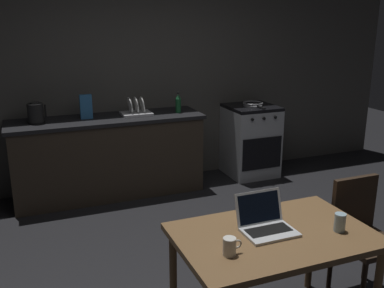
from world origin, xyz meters
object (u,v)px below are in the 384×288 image
(drinking_glass, at_px, (340,222))
(laptop, at_px, (266,224))
(coffee_mug, at_px, (230,246))
(dish_rack, at_px, (136,111))
(dining_table, at_px, (274,244))
(frying_pan, at_px, (253,104))
(electric_kettle, at_px, (36,113))
(cereal_box, at_px, (86,107))
(stove_oven, at_px, (250,140))
(bottle, at_px, (178,103))
(chair, at_px, (361,230))

(drinking_glass, bearing_deg, laptop, 157.63)
(coffee_mug, relative_size, dish_rack, 0.33)
(dining_table, bearing_deg, dish_rack, 92.90)
(dish_rack, bearing_deg, frying_pan, -1.08)
(electric_kettle, distance_m, cereal_box, 0.53)
(laptop, bearing_deg, stove_oven, 70.07)
(dining_table, xyz_separation_m, dish_rack, (-0.14, 2.73, 0.32))
(laptop, xyz_separation_m, cereal_box, (-0.66, 2.71, 0.29))
(frying_pan, bearing_deg, bottle, -178.79)
(electric_kettle, bearing_deg, laptop, -66.10)
(drinking_glass, bearing_deg, frying_pan, 70.90)
(stove_oven, bearing_deg, bottle, -177.30)
(electric_kettle, xyz_separation_m, frying_pan, (2.59, -0.03, -0.08))
(laptop, distance_m, drinking_glass, 0.45)
(frying_pan, bearing_deg, chair, -101.49)
(chair, xyz_separation_m, dish_rack, (-0.99, 2.57, 0.46))
(bottle, bearing_deg, drinking_glass, -89.30)
(stove_oven, xyz_separation_m, bottle, (-1.01, -0.05, 0.57))
(bottle, relative_size, coffee_mug, 2.14)
(dish_rack, bearing_deg, dining_table, -87.10)
(frying_pan, bearing_deg, coffee_mug, -121.50)
(laptop, bearing_deg, chair, 14.74)
(dining_table, xyz_separation_m, cereal_box, (-0.70, 2.75, 0.40))
(electric_kettle, relative_size, drinking_glass, 1.94)
(dining_table, bearing_deg, bottle, 82.50)
(bottle, height_order, frying_pan, bottle)
(frying_pan, bearing_deg, stove_oven, 105.64)
(electric_kettle, relative_size, dish_rack, 0.66)
(drinking_glass, height_order, cereal_box, cereal_box)
(electric_kettle, distance_m, bottle, 1.58)
(laptop, relative_size, cereal_box, 1.19)
(laptop, bearing_deg, coffee_mug, -144.93)
(electric_kettle, xyz_separation_m, coffee_mug, (0.85, -2.86, -0.25))
(chair, relative_size, coffee_mug, 7.71)
(bottle, xyz_separation_m, coffee_mug, (-0.72, -2.81, -0.26))
(frying_pan, height_order, drinking_glass, frying_pan)
(dining_table, distance_m, cereal_box, 2.87)
(dining_table, xyz_separation_m, laptop, (-0.03, 0.05, 0.12))
(drinking_glass, bearing_deg, dining_table, 162.18)
(bottle, height_order, drinking_glass, bottle)
(coffee_mug, bearing_deg, cereal_box, 96.46)
(stove_oven, height_order, dish_rack, dish_rack)
(coffee_mug, bearing_deg, stove_oven, 58.84)
(bottle, xyz_separation_m, drinking_glass, (0.03, -2.81, -0.25))
(stove_oven, xyz_separation_m, drinking_glass, (-0.97, -2.86, 0.32))
(chair, height_order, electric_kettle, electric_kettle)
(stove_oven, relative_size, electric_kettle, 4.06)
(stove_oven, height_order, laptop, laptop)
(chair, distance_m, bottle, 2.63)
(frying_pan, bearing_deg, drinking_glass, -109.10)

